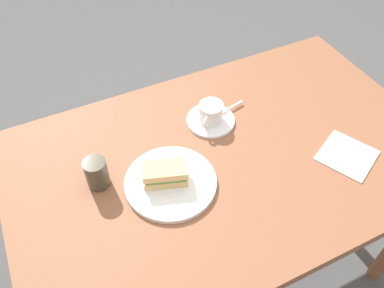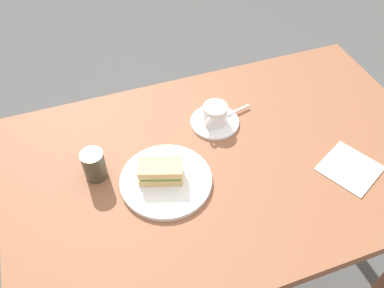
# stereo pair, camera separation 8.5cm
# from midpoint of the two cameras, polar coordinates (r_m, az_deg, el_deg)

# --- Properties ---
(ground_plane) EXTENTS (6.00, 6.00, 0.00)m
(ground_plane) POSITION_cam_midpoint_polar(r_m,az_deg,el_deg) (1.82, 4.88, -17.00)
(ground_plane) COLOR #4B4C4D
(dining_table) EXTENTS (1.31, 0.81, 0.73)m
(dining_table) POSITION_cam_midpoint_polar(r_m,az_deg,el_deg) (1.27, 6.73, -4.55)
(dining_table) COLOR brown
(dining_table) RESTS_ON ground_plane
(sandwich_plate) EXTENTS (0.26, 0.26, 0.01)m
(sandwich_plate) POSITION_cam_midpoint_polar(r_m,az_deg,el_deg) (1.13, -1.59, -5.35)
(sandwich_plate) COLOR white
(sandwich_plate) RESTS_ON dining_table
(sandwich_front) EXTENTS (0.14, 0.10, 0.06)m
(sandwich_front) POSITION_cam_midpoint_polar(r_m,az_deg,el_deg) (1.11, -2.35, -4.05)
(sandwich_front) COLOR #E1B873
(sandwich_front) RESTS_ON sandwich_plate
(coffee_saucer) EXTENTS (0.16, 0.16, 0.01)m
(coffee_saucer) POSITION_cam_midpoint_polar(r_m,az_deg,el_deg) (1.29, 5.17, 3.10)
(coffee_saucer) COLOR white
(coffee_saucer) RESTS_ON dining_table
(coffee_cup) EXTENTS (0.09, 0.09, 0.06)m
(coffee_cup) POSITION_cam_midpoint_polar(r_m,az_deg,el_deg) (1.27, 5.25, 4.28)
(coffee_cup) COLOR white
(coffee_cup) RESTS_ON coffee_saucer
(spoon) EXTENTS (0.10, 0.03, 0.01)m
(spoon) POSITION_cam_midpoint_polar(r_m,az_deg,el_deg) (1.32, 7.80, 4.52)
(spoon) COLOR silver
(spoon) RESTS_ON coffee_saucer
(napkin) EXTENTS (0.20, 0.20, 0.00)m
(napkin) POSITION_cam_midpoint_polar(r_m,az_deg,el_deg) (1.27, 23.57, -3.30)
(napkin) COLOR white
(napkin) RESTS_ON dining_table
(drinking_glass) EXTENTS (0.06, 0.06, 0.09)m
(drinking_glass) POSITION_cam_midpoint_polar(r_m,az_deg,el_deg) (1.14, -11.83, -3.08)
(drinking_glass) COLOR #423C2E
(drinking_glass) RESTS_ON dining_table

